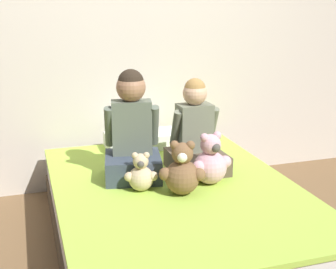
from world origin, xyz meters
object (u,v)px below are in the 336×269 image
at_px(teddy_bear_between_children, 182,172).
at_px(teddy_bear_held_by_right_child, 210,162).
at_px(child_on_left, 132,134).
at_px(pillow_at_headboard, 142,140).
at_px(bed, 175,215).
at_px(teddy_bear_held_by_left_child, 141,175).
at_px(child_on_right, 196,136).

bearing_deg(teddy_bear_between_children, teddy_bear_held_by_right_child, 44.78).
distance_m(child_on_left, pillow_at_headboard, 0.65).
xyz_separation_m(bed, teddy_bear_held_by_left_child, (-0.21, -0.00, 0.29)).
bearing_deg(child_on_right, pillow_at_headboard, 108.87).
relative_size(bed, teddy_bear_held_by_right_child, 6.00).
xyz_separation_m(child_on_right, pillow_at_headboard, (-0.21, 0.57, -0.17)).
bearing_deg(teddy_bear_held_by_left_child, bed, 15.72).
height_order(child_on_left, pillow_at_headboard, child_on_left).
bearing_deg(child_on_left, teddy_bear_held_by_left_child, -80.53).
bearing_deg(bed, child_on_left, 132.21).
bearing_deg(pillow_at_headboard, teddy_bear_between_children, -90.05).
relative_size(teddy_bear_held_by_right_child, teddy_bear_between_children, 1.01).
bearing_deg(bed, teddy_bear_held_by_right_child, -5.41).
relative_size(child_on_right, teddy_bear_between_children, 1.88).
height_order(bed, child_on_left, child_on_left).
bearing_deg(teddy_bear_held_by_left_child, teddy_bear_held_by_right_child, 12.68).
bearing_deg(teddy_bear_held_by_right_child, child_on_left, 137.88).
xyz_separation_m(teddy_bear_held_by_left_child, teddy_bear_between_children, (0.21, -0.12, 0.04)).
bearing_deg(child_on_right, teddy_bear_held_by_right_child, -91.37).
xyz_separation_m(teddy_bear_held_by_left_child, teddy_bear_held_by_right_child, (0.43, -0.02, 0.04)).
bearing_deg(child_on_left, bed, -36.92).
bearing_deg(teddy_bear_between_children, bed, 109.49).
xyz_separation_m(child_on_left, pillow_at_headboard, (0.21, 0.57, -0.23)).
bearing_deg(pillow_at_headboard, teddy_bear_held_by_right_child, -75.36).
bearing_deg(child_on_right, bed, -134.26).
relative_size(child_on_right, pillow_at_headboard, 1.10).
height_order(teddy_bear_held_by_left_child, teddy_bear_held_by_right_child, teddy_bear_held_by_right_child).
relative_size(bed, teddy_bear_between_children, 6.04).
bearing_deg(teddy_bear_between_children, pillow_at_headboard, 109.82).
distance_m(child_on_left, teddy_bear_held_by_left_child, 0.30).
bearing_deg(bed, teddy_bear_held_by_left_child, -179.34).
bearing_deg(teddy_bear_between_children, child_on_left, 140.56).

